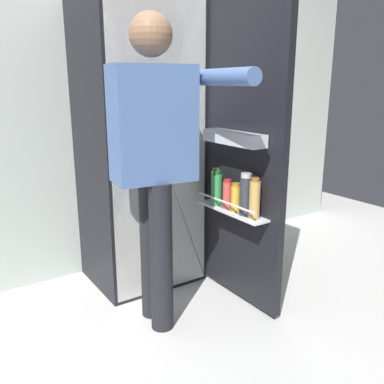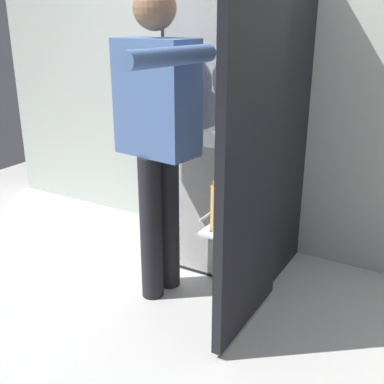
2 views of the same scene
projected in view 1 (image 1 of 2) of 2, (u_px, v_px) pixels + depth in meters
name	position (u px, v px, depth m)	size (l,w,h in m)	color
ground_plane	(185.00, 309.00, 2.45)	(5.75, 5.75, 0.00)	silver
kitchen_wall	(115.00, 94.00, 2.83)	(4.40, 0.10, 2.44)	beige
refrigerator	(147.00, 149.00, 2.62)	(0.72, 1.21, 1.78)	black
person	(155.00, 150.00, 2.09)	(0.53, 0.75, 1.62)	black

